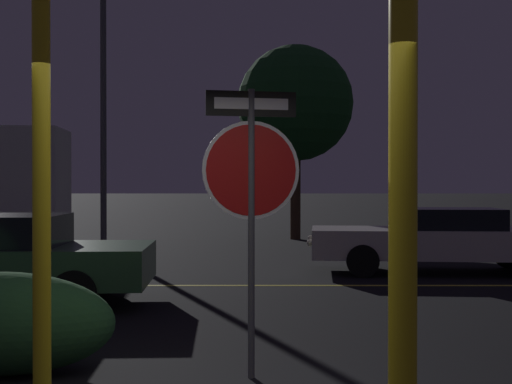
% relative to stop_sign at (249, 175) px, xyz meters
% --- Properties ---
extents(road_center_stripe, '(42.11, 0.12, 0.01)m').
position_rel_stop_sign_xyz_m(road_center_stripe, '(-0.30, 5.70, -1.78)').
color(road_center_stripe, gold).
rests_on(road_center_stripe, ground_plane).
extents(stop_sign, '(0.85, 0.18, 2.53)m').
position_rel_stop_sign_xyz_m(stop_sign, '(0.00, 0.00, 0.00)').
color(stop_sign, '#4C4C51').
rests_on(stop_sign, ground_plane).
extents(yellow_pole_left, '(0.12, 0.12, 3.13)m').
position_rel_stop_sign_xyz_m(yellow_pole_left, '(-1.39, -1.50, -0.22)').
color(yellow_pole_left, yellow).
rests_on(yellow_pole_left, ground_plane).
extents(yellow_pole_right, '(0.16, 0.16, 3.25)m').
position_rel_stop_sign_xyz_m(yellow_pole_right, '(0.88, -2.15, -0.16)').
color(yellow_pole_right, yellow).
rests_on(yellow_pole_right, ground_plane).
extents(passing_car_3, '(5.10, 2.19, 1.24)m').
position_rel_stop_sign_xyz_m(passing_car_3, '(3.60, 7.46, -1.13)').
color(passing_car_3, silver).
rests_on(passing_car_3, ground_plane).
extents(street_lamp, '(0.47, 0.47, 7.04)m').
position_rel_stop_sign_xyz_m(street_lamp, '(-3.91, 12.19, 2.87)').
color(street_lamp, '#4C4C51').
rests_on(street_lamp, ground_plane).
extents(tree_1, '(3.59, 3.59, 6.02)m').
position_rel_stop_sign_xyz_m(tree_1, '(1.26, 15.84, 2.42)').
color(tree_1, '#422D1E').
rests_on(tree_1, ground_plane).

